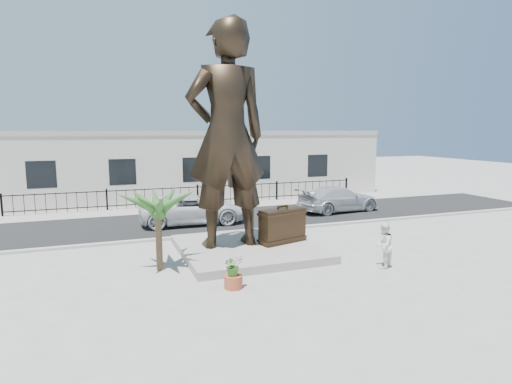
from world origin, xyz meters
The scene contains 16 objects.
ground centered at (0.00, 0.00, 0.00)m, with size 100.00×100.00×0.00m, color #9E9991.
street centered at (0.00, 8.00, 0.01)m, with size 40.00×7.00×0.01m, color black.
curb centered at (0.00, 4.50, 0.06)m, with size 40.00×0.25×0.12m, color #A5A399.
far_sidewalk centered at (0.00, 12.00, 0.01)m, with size 40.00×2.50×0.02m, color #9E9991.
plinth centered at (-0.50, 1.50, 0.15)m, with size 5.20×5.20×0.30m, color gray.
fence centered at (0.00, 12.80, 0.60)m, with size 22.00×0.10×1.20m, color black.
building centered at (0.00, 17.00, 2.20)m, with size 28.00×7.00×4.40m, color silver.
statue centered at (-1.27, 1.76, 4.56)m, with size 3.11×2.04×8.52m, color black.
suitcase centered at (0.89, 1.37, 0.98)m, with size 1.94×0.62×1.37m, color black.
tourist centered at (3.27, -1.91, 0.80)m, with size 0.78×0.61×1.61m, color white.
car_white centered at (-1.44, 7.42, 0.76)m, with size 2.49×5.40×1.50m, color silver.
car_silver centered at (7.29, 7.73, 0.74)m, with size 2.06×5.06×1.47m, color #AFB1B4.
worker centered at (0.75, 12.00, 0.87)m, with size 1.10×0.63×1.70m, color #FD5E0D.
palm_tree centered at (-4.06, 0.53, 0.00)m, with size 1.80×1.80×3.20m, color #26511D, non-canonical shape.
planter centered at (-2.20, -1.97, 0.20)m, with size 0.56×0.56×0.40m, color #A2492A.
shrub centered at (-2.20, -1.97, 0.72)m, with size 0.58×0.50×0.64m, color #376821.
Camera 1 is at (-5.86, -13.87, 4.76)m, focal length 30.00 mm.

